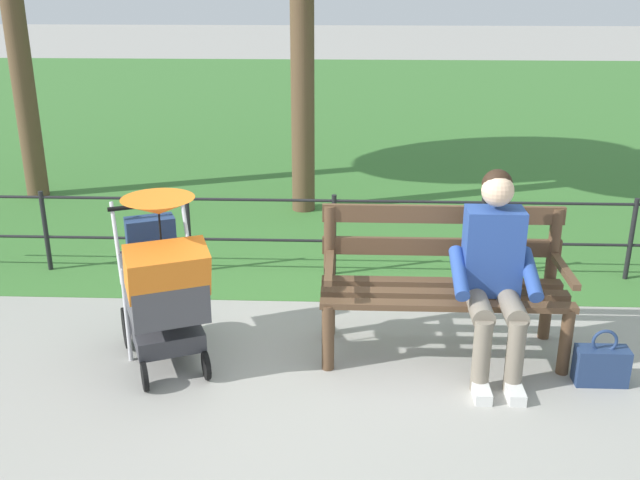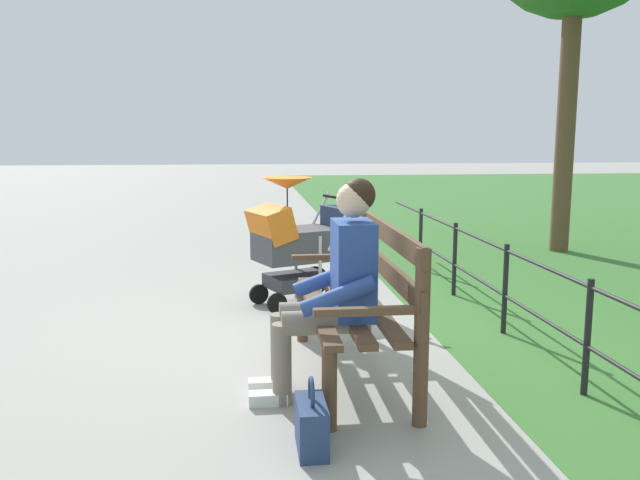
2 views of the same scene
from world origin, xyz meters
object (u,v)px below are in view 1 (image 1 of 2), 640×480
object	(u,v)px
park_bench	(443,276)
handbag	(601,365)
person_on_bench	(495,268)
stroller	(163,280)

from	to	relation	value
park_bench	handbag	bearing A→B (deg)	155.92
person_on_bench	stroller	size ratio (longest dim) A/B	1.11
person_on_bench	stroller	distance (m)	2.08
park_bench	handbag	distance (m)	1.11
handbag	stroller	bearing A→B (deg)	-2.80
park_bench	person_on_bench	xyz separation A→B (m)	(-0.29, 0.22, 0.15)
park_bench	person_on_bench	bearing A→B (deg)	142.11
park_bench	person_on_bench	size ratio (longest dim) A/B	1.26
person_on_bench	handbag	xyz separation A→B (m)	(-0.66, 0.20, -0.55)
person_on_bench	handbag	size ratio (longest dim) A/B	3.45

